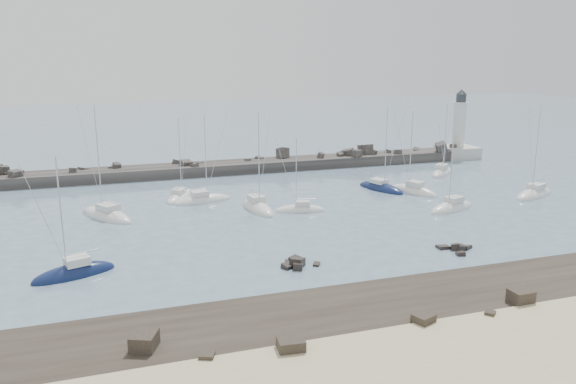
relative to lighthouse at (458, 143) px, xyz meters
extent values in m
plane|color=slate|center=(-47.00, -38.00, -3.09)|extent=(400.00, 400.00, 0.00)
cube|color=#CBBA8C|center=(-47.00, -70.00, -3.09)|extent=(140.00, 14.00, 1.00)
cube|color=black|center=(-47.00, -60.00, -3.09)|extent=(140.00, 12.00, 0.70)
cube|color=black|center=(-63.34, -63.00, -2.53)|extent=(1.29, 1.24, 0.42)
cube|color=black|center=(-36.70, -62.34, -2.17)|extent=(1.85, 1.57, 1.14)
cube|color=black|center=(-40.68, -63.58, -2.54)|extent=(1.10, 1.09, 0.40)
cube|color=black|center=(-46.41, -63.01, -2.37)|extent=(1.94, 1.82, 0.74)
cube|color=black|center=(-57.52, -63.78, -2.28)|extent=(2.00, 1.68, 0.91)
cube|color=black|center=(-67.29, -60.18, -2.16)|extent=(2.32, 2.44, 1.16)
cube|color=black|center=(-49.55, -48.08, -3.10)|extent=(0.97, 1.02, 0.68)
cube|color=black|center=(-52.02, -47.37, -3.12)|extent=(1.40, 1.62, 1.05)
cube|color=black|center=(-51.48, -47.80, -2.85)|extent=(1.87, 1.99, 1.49)
cube|color=black|center=(-52.52, -47.82, -3.04)|extent=(1.47, 1.46, 0.95)
cube|color=black|center=(-51.73, -48.64, -2.85)|extent=(1.15, 1.07, 0.91)
cube|color=black|center=(-51.35, -46.85, -2.95)|extent=(1.72, 1.73, 1.15)
cube|color=black|center=(-32.20, -48.40, -3.08)|extent=(1.61, 1.60, 0.83)
cube|color=black|center=(-34.48, -47.56, -3.17)|extent=(1.40, 1.33, 0.88)
cube|color=black|center=(-33.53, -48.48, -2.83)|extent=(1.27, 1.35, 1.12)
cube|color=black|center=(-33.10, -48.70, -2.80)|extent=(0.99, 0.87, 0.83)
cube|color=black|center=(-33.99, -50.07, -2.99)|extent=(1.04, 1.07, 0.71)
cube|color=#2F2C2A|center=(-54.50, 0.00, -2.89)|extent=(115.00, 6.00, 3.20)
cube|color=#2F2C2A|center=(-54.45, -1.82, -1.32)|extent=(1.64, 1.62, 1.23)
cube|color=#2F2C2A|center=(-37.29, 1.63, -0.53)|extent=(2.46, 2.93, 2.75)
cube|color=#2F2C2A|center=(-3.40, 1.47, -1.05)|extent=(1.78, 1.78, 1.20)
cube|color=#2F2C2A|center=(-54.43, -2.17, -1.41)|extent=(1.39, 1.45, 0.87)
cube|color=#2F2C2A|center=(-68.01, 1.37, -1.41)|extent=(1.95, 1.81, 1.42)
cube|color=#2F2C2A|center=(-23.59, -1.90, -0.70)|extent=(2.31, 2.15, 1.54)
cube|color=#2F2C2A|center=(-67.30, 1.18, -1.00)|extent=(1.55, 1.75, 1.34)
cube|color=#2F2C2A|center=(-19.54, -0.26, -1.21)|extent=(2.49, 2.16, 2.20)
cube|color=#2F2C2A|center=(-55.69, -0.11, -1.13)|extent=(2.31, 2.22, 1.63)
cube|color=#2F2C2A|center=(-26.37, -0.30, -1.17)|extent=(1.33, 1.58, 1.58)
cube|color=#2F2C2A|center=(-8.81, 1.39, -1.53)|extent=(2.04, 2.34, 1.73)
cube|color=#2F2C2A|center=(-1.90, -1.04, -0.78)|extent=(1.63, 1.61, 1.67)
cube|color=#2F2C2A|center=(-24.62, 0.25, -1.00)|extent=(3.26, 3.08, 2.25)
cube|color=#2F2C2A|center=(-14.53, -1.34, -1.14)|extent=(2.17, 2.29, 1.63)
cube|color=#2F2C2A|center=(-44.32, 0.71, -1.37)|extent=(1.17, 1.10, 0.89)
cube|color=#2F2C2A|center=(-20.63, 0.57, -0.58)|extent=(2.60, 3.28, 2.60)
cube|color=#2F2C2A|center=(-83.27, 0.33, -0.97)|extent=(1.63, 1.75, 1.18)
cube|color=#2F2C2A|center=(-4.60, -1.69, -1.26)|extent=(1.35, 1.38, 1.20)
cube|color=#2F2C2A|center=(-30.60, -0.87, -0.92)|extent=(1.65, 1.54, 1.37)
cube|color=#2F2C2A|center=(-82.76, -1.32, -1.10)|extent=(2.51, 2.52, 1.74)
cube|color=#2F2C2A|center=(-84.98, 1.40, -0.72)|extent=(2.21, 1.93, 1.72)
cube|color=#2F2C2A|center=(-5.30, -2.15, -0.47)|extent=(2.78, 2.53, 2.85)
cube|color=#2F2C2A|center=(-72.75, 1.74, -1.58)|extent=(2.24, 2.16, 1.41)
cube|color=#2F2C2A|center=(-22.58, 2.39, -1.16)|extent=(1.47, 1.51, 1.21)
cube|color=#2F2C2A|center=(-15.88, 0.24, -1.06)|extent=(1.76, 1.66, 1.21)
cube|color=#2F2C2A|center=(-56.07, 0.90, -1.20)|extent=(1.20, 1.39, 1.31)
cube|color=#2F2C2A|center=(-23.87, -0.22, -1.42)|extent=(1.47, 1.52, 0.97)
cube|color=#2F2C2A|center=(-55.71, 2.17, -1.24)|extent=(1.46, 1.50, 1.14)
cube|color=#2F2C2A|center=(-74.33, -0.41, -1.05)|extent=(1.34, 1.50, 1.17)
cube|color=#2F2C2A|center=(-29.21, 2.53, -1.38)|extent=(1.68, 1.53, 1.41)
cube|color=#2F2C2A|center=(-41.77, 2.10, -1.43)|extent=(1.93, 1.87, 1.17)
cube|color=#2F2C2A|center=(-2.75, 0.10, -1.57)|extent=(2.00, 1.92, 1.50)
cube|color=#2F2C2A|center=(-53.02, 1.18, -1.54)|extent=(1.18, 1.18, 0.87)
cube|color=#2F2C2A|center=(-57.01, 1.85, -1.36)|extent=(2.20, 1.97, 1.94)
cube|color=#2F2C2A|center=(-84.56, 1.32, -1.29)|extent=(1.85, 1.89, 1.45)
cube|color=#AEAEA9|center=(0.00, 0.00, -2.29)|extent=(7.00, 7.00, 3.00)
cylinder|color=silver|center=(0.00, 0.00, 3.71)|extent=(2.50, 2.50, 9.00)
cylinder|color=silver|center=(0.00, 0.00, 8.13)|extent=(3.20, 3.20, 0.25)
cylinder|color=#2F3338|center=(0.00, 0.00, 9.01)|extent=(2.00, 2.00, 1.60)
cone|color=#2F3338|center=(0.00, 0.00, 10.31)|extent=(2.20, 2.20, 1.00)
ellipsoid|color=silver|center=(-69.44, -23.42, -3.04)|extent=(7.97, 10.00, 2.47)
cube|color=silver|center=(-69.17, -23.84, -1.61)|extent=(3.19, 3.42, 0.77)
cylinder|color=silver|center=(-69.87, -22.76, 4.70)|extent=(0.13, 0.13, 13.39)
cylinder|color=silver|center=(-68.80, -24.42, -0.89)|extent=(2.25, 3.39, 0.11)
ellipsoid|color=#101C43|center=(-72.66, -43.34, -3.04)|extent=(8.29, 4.90, 2.28)
cube|color=silver|center=(-72.28, -43.21, -1.68)|extent=(2.62, 2.23, 0.80)
cylinder|color=silver|center=(-73.26, -43.55, 3.27)|extent=(0.14, 0.14, 10.70)
cylinder|color=silver|center=(-71.76, -43.03, -0.93)|extent=(3.04, 1.14, 0.11)
ellipsoid|color=silver|center=(-58.94, -16.19, -3.04)|extent=(6.18, 8.18, 1.98)
cube|color=silver|center=(-59.14, -16.53, -1.90)|extent=(2.53, 2.75, 0.61)
cylinder|color=silver|center=(-58.61, -15.63, 3.21)|extent=(0.10, 0.10, 10.82)
cylinder|color=silver|center=(-59.42, -17.02, -1.33)|extent=(1.69, 2.82, 0.09)
ellipsoid|color=silver|center=(-56.12, -19.44, -3.04)|extent=(8.75, 4.19, 2.12)
cube|color=silver|center=(-56.54, -19.52, -1.80)|extent=(2.64, 2.12, 0.67)
cylinder|color=silver|center=(-55.46, -19.31, 3.53)|extent=(0.12, 0.12, 11.34)
cylinder|color=silver|center=(-57.11, -19.63, -1.18)|extent=(3.31, 0.75, 0.10)
ellipsoid|color=silver|center=(-44.45, -28.61, -3.04)|extent=(7.09, 3.72, 1.83)
cube|color=silver|center=(-44.12, -28.70, -1.96)|extent=(2.18, 1.80, 0.61)
cylinder|color=silver|center=(-44.98, -28.48, 2.31)|extent=(0.11, 0.11, 9.15)
cylinder|color=silver|center=(-43.66, -28.81, -1.39)|extent=(2.65, 0.76, 0.09)
ellipsoid|color=silver|center=(-49.69, -25.89, -3.04)|extent=(3.88, 9.27, 2.40)
cube|color=silver|center=(-49.75, -25.45, -1.62)|extent=(2.11, 2.72, 0.80)
cylinder|color=silver|center=(-49.60, -26.61, 4.05)|extent=(0.14, 0.14, 12.15)
cylinder|color=silver|center=(-49.82, -24.82, -0.88)|extent=(0.56, 3.58, 0.11)
ellipsoid|color=#101C43|center=(-28.20, -20.70, -3.04)|extent=(5.57, 9.32, 2.17)
cube|color=silver|center=(-28.34, -20.28, -1.79)|extent=(2.52, 2.95, 0.66)
cylinder|color=silver|center=(-27.96, -21.37, 3.89)|extent=(0.11, 0.11, 12.02)
cylinder|color=silver|center=(-28.55, -19.69, -1.18)|extent=(1.28, 3.39, 0.09)
ellipsoid|color=silver|center=(-24.44, -34.29, -3.04)|extent=(8.83, 5.25, 2.29)
cube|color=silver|center=(-24.05, -34.16, -1.69)|extent=(2.79, 2.38, 0.77)
cylinder|color=silver|center=(-25.08, -34.52, 3.63)|extent=(0.13, 0.13, 11.39)
cylinder|color=silver|center=(-23.49, -33.96, -0.97)|extent=(3.22, 1.21, 0.11)
ellipsoid|color=silver|center=(-24.51, -24.04, -3.04)|extent=(6.05, 8.74, 2.35)
cube|color=silver|center=(-24.32, -24.42, -1.64)|extent=(2.56, 2.87, 0.80)
cylinder|color=silver|center=(-24.80, -23.43, 3.65)|extent=(0.14, 0.14, 11.40)
cylinder|color=silver|center=(-24.06, -24.95, -0.90)|extent=(1.58, 3.09, 0.11)
ellipsoid|color=silver|center=(-8.16, -31.49, -3.04)|extent=(9.69, 6.37, 2.36)
cube|color=silver|center=(-7.73, -31.31, -1.66)|extent=(3.14, 2.76, 0.75)
cylinder|color=silver|center=(-8.84, -31.79, 4.25)|extent=(0.13, 0.13, 12.57)
cylinder|color=silver|center=(-7.13, -31.05, -0.97)|extent=(3.46, 1.59, 0.11)
ellipsoid|color=silver|center=(-12.31, -13.34, -3.04)|extent=(8.16, 7.53, 2.32)
cube|color=silver|center=(-12.63, -13.62, -1.67)|extent=(2.92, 2.85, 0.78)
cylinder|color=silver|center=(-11.79, -12.90, 3.68)|extent=(0.13, 0.13, 11.47)
cylinder|color=silver|center=(-13.08, -14.00, -0.94)|extent=(2.65, 2.30, 0.11)
camera|label=1|loc=(-68.86, -97.62, 17.54)|focal=35.00mm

